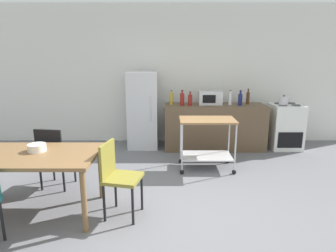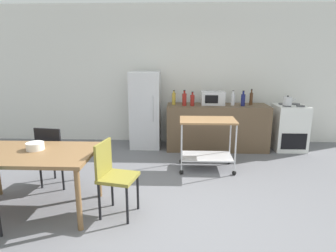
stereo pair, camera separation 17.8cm
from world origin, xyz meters
name	(u,v)px [view 1 (the left image)]	position (x,y,z in m)	size (l,w,h in m)	color
ground_plane	(171,214)	(0.00, 0.00, 0.00)	(12.00, 12.00, 0.00)	slate
back_wall	(169,75)	(0.00, 3.20, 1.45)	(8.40, 0.12, 2.90)	silver
kitchen_counter	(214,127)	(0.90, 2.60, 0.45)	(2.00, 0.64, 0.90)	brown
dining_table	(31,160)	(-1.61, 0.04, 0.67)	(1.50, 0.90, 0.75)	brown
chair_black	(53,153)	(-1.64, 0.73, 0.52)	(0.45, 0.45, 0.89)	black
chair_olive	(117,174)	(-0.62, 0.00, 0.52)	(0.48, 0.48, 0.89)	olive
stove_oven	(284,126)	(2.35, 2.62, 0.45)	(0.60, 0.61, 0.92)	white
refrigerator	(142,110)	(-0.55, 2.70, 0.78)	(0.60, 0.63, 1.55)	silver
kitchen_cart	(206,135)	(0.60, 1.48, 0.57)	(0.91, 0.57, 0.85)	olive
bottle_sparkling_water	(171,98)	(0.03, 2.63, 1.02)	(0.07, 0.07, 0.28)	gold
bottle_sesame_oil	(182,99)	(0.24, 2.51, 1.03)	(0.08, 0.08, 0.30)	maroon
bottle_vinegar	(190,100)	(0.39, 2.50, 1.01)	(0.08, 0.08, 0.27)	maroon
microwave	(209,98)	(0.81, 2.68, 1.03)	(0.46, 0.35, 0.26)	silver
bottle_soy_sauce	(230,99)	(1.19, 2.59, 1.02)	(0.07, 0.07, 0.29)	silver
bottle_hot_sauce	(240,99)	(1.38, 2.53, 1.02)	(0.08, 0.08, 0.30)	navy
bottle_wine	(247,98)	(1.57, 2.68, 1.03)	(0.07, 0.07, 0.31)	#4C2D19
fruit_bowl	(36,148)	(-1.58, 0.13, 0.79)	(0.21, 0.21, 0.09)	white
kettle	(283,100)	(2.23, 2.52, 1.00)	(0.24, 0.17, 0.19)	silver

